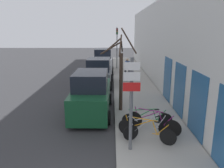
{
  "coord_description": "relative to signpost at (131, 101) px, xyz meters",
  "views": [
    {
      "loc": [
        0.86,
        -3.73,
        4.33
      ],
      "look_at": [
        0.84,
        7.09,
        1.65
      ],
      "focal_mm": 35.0,
      "sensor_mm": 36.0,
      "label": 1
    }
  ],
  "objects": [
    {
      "name": "pedestrian_near",
      "position": [
        0.66,
        11.43,
        -0.77
      ],
      "size": [
        0.48,
        0.41,
        1.83
      ],
      "rotation": [
        0.0,
        0.0,
        -0.01
      ],
      "color": "#333338",
      "rests_on": "sidewalk_curb"
    },
    {
      "name": "sidewalk_curb",
      "position": [
        1.09,
        10.65,
        -1.9
      ],
      "size": [
        3.2,
        32.0,
        0.15
      ],
      "color": "#9E9B93",
      "rests_on": "ground"
    },
    {
      "name": "bicycle_2",
      "position": [
        1.07,
        1.45,
        -1.42
      ],
      "size": [
        2.03,
        1.35,
        0.96
      ],
      "rotation": [
        0.0,
        0.0,
        0.99
      ],
      "color": "black",
      "rests_on": "sidewalk_curb"
    },
    {
      "name": "street_tree",
      "position": [
        -0.21,
        3.98,
        0.2
      ],
      "size": [
        1.84,
        2.37,
        4.3
      ],
      "color": "#3D2D23",
      "rests_on": "sidewalk_curb"
    },
    {
      "name": "parked_car_0",
      "position": [
        -1.73,
        3.88,
        -0.94
      ],
      "size": [
        2.1,
        4.59,
        2.28
      ],
      "rotation": [
        0.0,
        0.0,
        -0.01
      ],
      "color": "#144728",
      "rests_on": "ground"
    },
    {
      "name": "parked_car_2",
      "position": [
        -1.66,
        15.92,
        -0.86
      ],
      "size": [
        2.21,
        4.86,
        2.45
      ],
      "rotation": [
        0.0,
        0.0,
        0.05
      ],
      "color": "silver",
      "rests_on": "ground"
    },
    {
      "name": "bicycle_0",
      "position": [
        0.66,
        0.71,
        -1.44
      ],
      "size": [
        2.1,
        1.19,
        0.88
      ],
      "rotation": [
        0.0,
        0.0,
        1.06
      ],
      "color": "black",
      "rests_on": "sidewalk_curb"
    },
    {
      "name": "building_facade",
      "position": [
        2.84,
        10.55,
        1.25
      ],
      "size": [
        0.23,
        32.0,
        6.5
      ],
      "color": "silver",
      "rests_on": "ground"
    },
    {
      "name": "ground_plane",
      "position": [
        -1.51,
        7.85,
        -1.98
      ],
      "size": [
        80.0,
        80.0,
        0.0
      ],
      "primitive_type": "plane",
      "color": "#333335"
    },
    {
      "name": "parked_car_1",
      "position": [
        -1.69,
        9.83,
        -0.98
      ],
      "size": [
        2.18,
        4.26,
        2.21
      ],
      "rotation": [
        0.0,
        0.0,
        -0.02
      ],
      "color": "#51565B",
      "rests_on": "ground"
    },
    {
      "name": "bicycle_3",
      "position": [
        0.89,
        1.88,
        -1.46
      ],
      "size": [
        2.24,
        0.44,
        0.86
      ],
      "rotation": [
        0.0,
        0.0,
        1.59
      ],
      "color": "black",
      "rests_on": "sidewalk_curb"
    },
    {
      "name": "bicycle_1",
      "position": [
        0.8,
        0.95,
        -1.45
      ],
      "size": [
        2.06,
        0.83,
        0.87
      ],
      "rotation": [
        0.0,
        0.0,
        1.93
      ],
      "color": "black",
      "rests_on": "sidewalk_curb"
    },
    {
      "name": "signpost",
      "position": [
        0.0,
        0.0,
        0.0
      ],
      "size": [
        0.59,
        0.14,
        3.32
      ],
      "color": "#595B60",
      "rests_on": "sidewalk_curb"
    },
    {
      "name": "traffic_light",
      "position": [
        -0.11,
        17.24,
        1.06
      ],
      "size": [
        0.2,
        0.3,
        4.5
      ],
      "color": "#595B60",
      "rests_on": "sidewalk_curb"
    }
  ]
}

